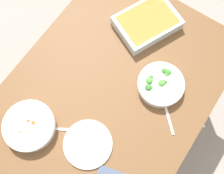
{
  "coord_description": "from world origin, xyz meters",
  "views": [
    {
      "loc": [
        0.33,
        0.23,
        1.98
      ],
      "look_at": [
        0.0,
        0.0,
        0.74
      ],
      "focal_mm": 43.76,
      "sensor_mm": 36.0,
      "label": 1
    }
  ],
  "objects_px": {
    "side_plate": "(88,144)",
    "spoon_by_stew": "(54,129)",
    "baking_dish": "(147,22)",
    "spoon_by_broccoli": "(167,111)",
    "broccoli_bowl": "(160,84)",
    "stew_bowl": "(29,126)"
  },
  "relations": [
    {
      "from": "stew_bowl",
      "to": "broccoli_bowl",
      "type": "xyz_separation_m",
      "value": [
        -0.5,
        0.38,
        -0.0
      ]
    },
    {
      "from": "baking_dish",
      "to": "spoon_by_broccoli",
      "type": "relative_size",
      "value": 2.61
    },
    {
      "from": "broccoli_bowl",
      "to": "side_plate",
      "type": "height_order",
      "value": "broccoli_bowl"
    },
    {
      "from": "baking_dish",
      "to": "side_plate",
      "type": "xyz_separation_m",
      "value": [
        0.66,
        0.1,
        -0.03
      ]
    },
    {
      "from": "broccoli_bowl",
      "to": "side_plate",
      "type": "distance_m",
      "value": 0.43
    },
    {
      "from": "spoon_by_stew",
      "to": "spoon_by_broccoli",
      "type": "distance_m",
      "value": 0.52
    },
    {
      "from": "spoon_by_broccoli",
      "to": "stew_bowl",
      "type": "bearing_deg",
      "value": -48.88
    },
    {
      "from": "baking_dish",
      "to": "side_plate",
      "type": "height_order",
      "value": "baking_dish"
    },
    {
      "from": "stew_bowl",
      "to": "baking_dish",
      "type": "relative_size",
      "value": 0.64
    },
    {
      "from": "broccoli_bowl",
      "to": "baking_dish",
      "type": "relative_size",
      "value": 0.61
    },
    {
      "from": "side_plate",
      "to": "spoon_by_stew",
      "type": "bearing_deg",
      "value": -79.96
    },
    {
      "from": "stew_bowl",
      "to": "side_plate",
      "type": "height_order",
      "value": "stew_bowl"
    },
    {
      "from": "side_plate",
      "to": "spoon_by_broccoli",
      "type": "height_order",
      "value": "side_plate"
    },
    {
      "from": "baking_dish",
      "to": "spoon_by_stew",
      "type": "relative_size",
      "value": 2.26
    },
    {
      "from": "spoon_by_broccoli",
      "to": "baking_dish",
      "type": "bearing_deg",
      "value": -136.22
    },
    {
      "from": "broccoli_bowl",
      "to": "spoon_by_stew",
      "type": "height_order",
      "value": "broccoli_bowl"
    },
    {
      "from": "spoon_by_stew",
      "to": "broccoli_bowl",
      "type": "bearing_deg",
      "value": 146.77
    },
    {
      "from": "side_plate",
      "to": "spoon_by_stew",
      "type": "relative_size",
      "value": 1.37
    },
    {
      "from": "broccoli_bowl",
      "to": "baking_dish",
      "type": "xyz_separation_m",
      "value": [
        -0.24,
        -0.23,
        0.0
      ]
    },
    {
      "from": "broccoli_bowl",
      "to": "spoon_by_broccoli",
      "type": "height_order",
      "value": "broccoli_bowl"
    },
    {
      "from": "stew_bowl",
      "to": "spoon_by_broccoli",
      "type": "height_order",
      "value": "stew_bowl"
    },
    {
      "from": "stew_bowl",
      "to": "side_plate",
      "type": "distance_m",
      "value": 0.27
    }
  ]
}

